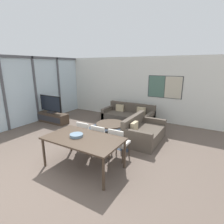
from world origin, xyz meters
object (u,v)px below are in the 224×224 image
object	(u,v)px
television	(51,104)
sofa_side	(142,133)
dining_chair_left	(86,134)
dining_chair_right	(118,142)
fruit_bowl	(76,135)
tv_console	(52,117)
dining_table	(83,140)
coffee_table	(111,126)
dining_chair_centre	(101,138)
sofa_main	(129,117)

from	to	relation	value
television	sofa_side	world-z (taller)	television
dining_chair_left	dining_chair_right	bearing A→B (deg)	-1.13
dining_chair_left	fruit_bowl	bearing A→B (deg)	-65.97
tv_console	television	size ratio (longest dim) A/B	1.34
dining_chair_left	dining_table	bearing A→B (deg)	-54.75
dining_chair_left	fruit_bowl	xyz separation A→B (m)	(0.35, -0.78, 0.31)
coffee_table	dining_table	distance (m)	2.26
dining_chair_centre	sofa_main	bearing A→B (deg)	100.11
television	dining_chair_right	size ratio (longest dim) A/B	1.41
sofa_side	dining_chair_right	distance (m)	1.48
sofa_side	dining_chair_right	bearing A→B (deg)	174.98
tv_console	coffee_table	size ratio (longest dim) A/B	1.54
coffee_table	fruit_bowl	xyz separation A→B (m)	(0.34, -2.18, 0.50)
television	dining_chair_centre	distance (m)	3.75
television	dining_chair_right	distance (m)	4.25
dining_table	dining_chair_left	distance (m)	0.95
tv_console	dining_chair_centre	xyz separation A→B (m)	(3.49, -1.33, 0.29)
sofa_main	dining_chair_left	distance (m)	2.94
coffee_table	sofa_side	bearing A→B (deg)	1.69
tv_console	dining_table	distance (m)	4.08
dining_chair_left	dining_chair_centre	world-z (taller)	same
television	coffee_table	size ratio (longest dim) A/B	1.15
television	dining_chair_left	size ratio (longest dim) A/B	1.41
sofa_side	dining_chair_right	size ratio (longest dim) A/B	1.87
sofa_main	fruit_bowl	size ratio (longest dim) A/B	6.70
sofa_side	dining_chair_right	xyz separation A→B (m)	(-0.13, -1.46, 0.23)
tv_console	sofa_main	world-z (taller)	sofa_main
tv_console	fruit_bowl	size ratio (longest dim) A/B	5.11
tv_console	dining_chair_left	size ratio (longest dim) A/B	1.88
television	dining_chair_right	bearing A→B (deg)	-18.07
television	fruit_bowl	bearing A→B (deg)	-32.14
dining_table	tv_console	bearing A→B (deg)	149.54
coffee_table	tv_console	bearing A→B (deg)	-177.95
television	fruit_bowl	xyz separation A→B (m)	(3.31, -2.08, 0.01)
coffee_table	dining_chair_centre	bearing A→B (deg)	-69.78
sofa_main	coffee_table	size ratio (longest dim) A/B	2.02
dining_chair_left	sofa_side	bearing A→B (deg)	49.99
coffee_table	dining_chair_right	world-z (taller)	dining_chair_right
sofa_side	dining_table	size ratio (longest dim) A/B	0.87
dining_table	dining_chair_right	size ratio (longest dim) A/B	2.15
sofa_side	dining_chair_centre	world-z (taller)	dining_chair_centre
dining_chair_centre	sofa_side	bearing A→B (deg)	65.62
dining_chair_left	fruit_bowl	distance (m)	0.91
tv_console	fruit_bowl	bearing A→B (deg)	-32.13
dining_chair_centre	tv_console	bearing A→B (deg)	159.18
coffee_table	dining_chair_left	bearing A→B (deg)	-90.40
television	sofa_side	size ratio (longest dim) A/B	0.75
dining_chair_left	dining_chair_right	distance (m)	1.08
tv_console	dining_chair_centre	world-z (taller)	dining_chair_centre
sofa_side	television	bearing A→B (deg)	91.93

